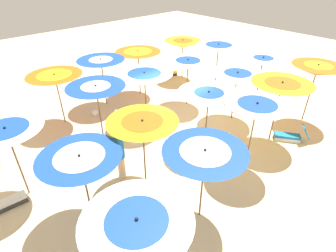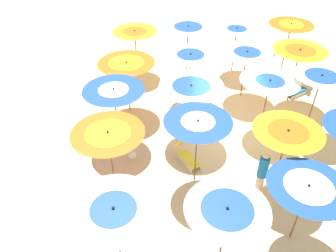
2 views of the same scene
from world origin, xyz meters
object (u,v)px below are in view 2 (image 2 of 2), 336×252
(beach_umbrella_2, at_px, (321,80))
(beach_umbrella_7, at_px, (269,85))
(beach_umbrella_11, at_px, (198,125))
(beach_umbrella_15, at_px, (114,215))
(beach_umbrella_14, at_px, (188,30))
(beach_umbrella_17, at_px, (114,94))
(beach_umbrella_6, at_px, (287,136))
(beach_umbrella_10, at_px, (226,214))
(beach_umbrella_12, at_px, (191,91))
(lounger_3, at_px, (298,90))
(beach_umbrella_4, at_px, (290,29))
(beach_umbrella_3, at_px, (299,54))
(beach_umbrella_19, at_px, (135,35))
(beach_umbrella_16, at_px, (108,138))
(lounger_0, at_px, (120,72))
(beachgoer_0, at_px, (262,173))
(beach_umbrella_18, at_px, (127,67))
(beach_umbrella_9, at_px, (237,32))
(lounger_2, at_px, (187,157))
(beach_ball, at_px, (132,155))
(beach_umbrella_8, at_px, (247,56))
(beach_umbrella_5, at_px, (307,191))
(beach_umbrella_13, at_px, (191,58))

(beach_umbrella_2, relative_size, beach_umbrella_7, 1.09)
(beach_umbrella_11, bearing_deg, beach_umbrella_15, 60.20)
(beach_umbrella_14, height_order, beach_umbrella_17, beach_umbrella_14)
(beach_umbrella_6, distance_m, beach_umbrella_10, 3.60)
(beach_umbrella_14, bearing_deg, beach_umbrella_11, 92.97)
(beach_umbrella_12, bearing_deg, beach_umbrella_10, 98.73)
(lounger_3, bearing_deg, beach_umbrella_4, -114.27)
(beach_umbrella_3, relative_size, beach_umbrella_19, 1.12)
(beach_umbrella_10, distance_m, beach_umbrella_16, 4.19)
(lounger_0, xyz_separation_m, beachgoer_0, (-5.62, 7.21, 0.75))
(beach_umbrella_17, bearing_deg, beach_umbrella_18, -93.68)
(beach_umbrella_9, xyz_separation_m, beach_umbrella_19, (4.74, 0.46, -0.09))
(beach_umbrella_6, bearing_deg, lounger_2, -17.30)
(beach_umbrella_11, xyz_separation_m, beach_umbrella_12, (0.20, -2.26, -0.24))
(beach_umbrella_17, relative_size, lounger_0, 1.96)
(beach_umbrella_6, xyz_separation_m, beach_ball, (4.82, -0.92, -1.89))
(beach_umbrella_3, height_order, beach_umbrella_7, beach_umbrella_3)
(beach_umbrella_4, bearing_deg, beach_umbrella_11, 59.96)
(beach_umbrella_2, height_order, beach_umbrella_8, beach_umbrella_2)
(beach_umbrella_12, bearing_deg, lounger_3, -146.29)
(beach_umbrella_4, bearing_deg, lounger_3, 100.79)
(beach_umbrella_5, bearing_deg, lounger_3, -104.75)
(beach_umbrella_5, xyz_separation_m, beach_umbrella_6, (0.09, -2.00, 0.11))
(beach_umbrella_15, bearing_deg, beach_umbrella_6, -144.39)
(beachgoer_0, bearing_deg, lounger_3, 83.13)
(beach_umbrella_11, bearing_deg, beach_umbrella_16, 8.39)
(beach_umbrella_2, distance_m, beach_umbrella_17, 7.34)
(beach_umbrella_4, relative_size, beach_umbrella_17, 1.11)
(beach_umbrella_2, xyz_separation_m, beach_umbrella_8, (2.29, -2.33, -0.29))
(beachgoer_0, bearing_deg, beach_umbrella_9, 107.82)
(beach_umbrella_2, height_order, beach_umbrella_7, beach_umbrella_2)
(beach_umbrella_15, bearing_deg, beach_ball, -85.48)
(beach_umbrella_2, bearing_deg, beach_umbrella_15, 44.69)
(beach_umbrella_12, distance_m, beach_umbrella_13, 2.53)
(lounger_0, bearing_deg, beachgoer_0, -96.77)
(beach_umbrella_5, xyz_separation_m, beach_umbrella_14, (3.08, -9.19, 0.32))
(beach_umbrella_5, xyz_separation_m, beach_umbrella_17, (5.56, -3.93, 0.14))
(beach_umbrella_7, relative_size, beach_umbrella_12, 0.98)
(beach_umbrella_10, distance_m, lounger_2, 4.44)
(beach_umbrella_2, relative_size, beach_umbrella_4, 0.97)
(beach_umbrella_4, height_order, beachgoer_0, beach_umbrella_4)
(beach_umbrella_3, xyz_separation_m, beach_umbrella_8, (2.03, -0.29, -0.29))
(beach_umbrella_8, relative_size, beach_umbrella_19, 1.01)
(beach_umbrella_4, bearing_deg, beach_umbrella_19, 3.17)
(beach_umbrella_12, bearing_deg, beach_umbrella_13, -89.22)
(beach_umbrella_8, xyz_separation_m, beach_umbrella_15, (3.99, 8.54, 0.31))
(beach_umbrella_14, bearing_deg, beach_umbrella_17, 64.80)
(beach_umbrella_14, distance_m, beach_umbrella_18, 4.04)
(beach_umbrella_2, bearing_deg, beach_umbrella_7, 2.91)
(lounger_2, relative_size, lounger_3, 1.02)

